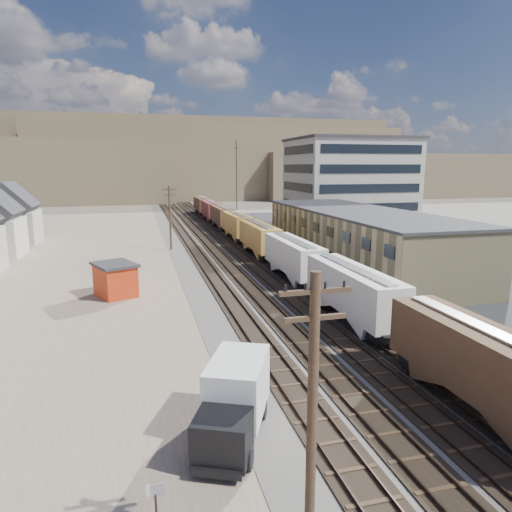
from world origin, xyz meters
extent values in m
plane|color=#6B6356|center=(0.00, 0.00, 0.00)|extent=(300.00, 300.00, 0.00)
cube|color=#4C4742|center=(0.00, 50.00, 0.03)|extent=(18.00, 200.00, 0.06)
cube|color=#71604D|center=(-20.00, 40.00, 0.01)|extent=(24.00, 180.00, 0.03)
cube|color=#232326|center=(22.00, 35.00, 0.02)|extent=(26.00, 120.00, 0.04)
cube|color=black|center=(-5.00, 50.00, 0.10)|extent=(2.60, 200.00, 0.08)
cube|color=#38281E|center=(-5.72, 50.00, 0.22)|extent=(0.08, 200.00, 0.16)
cube|color=#38281E|center=(-4.28, 50.00, 0.22)|extent=(0.08, 200.00, 0.16)
cube|color=black|center=(-2.00, 50.00, 0.10)|extent=(2.60, 200.00, 0.08)
cube|color=#38281E|center=(-2.72, 50.00, 0.22)|extent=(0.08, 200.00, 0.16)
cube|color=#38281E|center=(-1.28, 50.00, 0.22)|extent=(0.08, 200.00, 0.16)
cube|color=black|center=(1.00, 50.00, 0.10)|extent=(2.60, 200.00, 0.08)
cube|color=#38281E|center=(0.28, 50.00, 0.22)|extent=(0.08, 200.00, 0.16)
cube|color=#38281E|center=(1.72, 50.00, 0.22)|extent=(0.08, 200.00, 0.16)
cube|color=black|center=(3.80, 50.00, 0.10)|extent=(2.60, 200.00, 0.08)
cube|color=#38281E|center=(3.08, 50.00, 0.22)|extent=(0.08, 200.00, 0.16)
cube|color=#38281E|center=(4.52, 50.00, 0.22)|extent=(0.08, 200.00, 0.16)
cube|color=black|center=(3.80, -6.25, 0.75)|extent=(2.20, 2.20, 0.90)
cube|color=#4D3621|center=(3.80, -11.32, 2.90)|extent=(3.00, 13.34, 3.40)
cube|color=#B7B7B2|center=(3.80, -11.32, 4.68)|extent=(0.90, 12.32, 0.16)
cube|color=black|center=(3.80, -1.20, 0.75)|extent=(2.20, 2.20, 0.90)
cube|color=black|center=(3.80, 8.95, 0.75)|extent=(2.20, 2.20, 0.90)
cube|color=silver|center=(3.80, 3.88, 2.90)|extent=(3.00, 13.34, 3.40)
cube|color=#B7B7B2|center=(3.80, 3.88, 4.68)|extent=(0.90, 12.32, 0.16)
cube|color=black|center=(3.80, 14.00, 0.75)|extent=(2.20, 2.20, 0.90)
cube|color=black|center=(3.80, 24.15, 0.75)|extent=(2.20, 2.20, 0.90)
cube|color=silver|center=(3.80, 19.08, 2.90)|extent=(3.00, 13.34, 3.40)
cube|color=#B7B7B2|center=(3.80, 19.08, 4.68)|extent=(0.90, 12.33, 0.16)
cube|color=black|center=(3.80, 29.20, 0.75)|extent=(2.20, 2.20, 0.90)
cube|color=black|center=(3.80, 39.35, 0.75)|extent=(2.20, 2.20, 0.90)
cube|color=#B3842F|center=(3.80, 34.28, 2.90)|extent=(3.00, 13.34, 3.40)
cube|color=#B7B7B2|center=(3.80, 34.28, 4.68)|extent=(0.90, 12.33, 0.16)
cube|color=black|center=(3.80, 44.40, 0.75)|extent=(2.20, 2.20, 0.90)
cube|color=black|center=(3.80, 54.55, 0.75)|extent=(2.20, 2.20, 0.90)
cube|color=#B3842F|center=(3.80, 49.48, 2.90)|extent=(3.00, 13.34, 3.40)
cube|color=#B7B7B2|center=(3.80, 49.48, 4.68)|extent=(0.90, 12.33, 0.16)
cube|color=black|center=(3.80, 59.60, 0.75)|extent=(2.20, 2.20, 0.90)
cube|color=black|center=(3.80, 69.75, 0.75)|extent=(2.20, 2.20, 0.90)
cube|color=#4D3621|center=(3.80, 64.68, 2.90)|extent=(3.00, 13.34, 3.40)
cube|color=#B7B7B2|center=(3.80, 64.68, 4.68)|extent=(0.90, 12.32, 0.16)
cube|color=black|center=(3.80, 74.80, 0.75)|extent=(2.20, 2.20, 0.90)
cube|color=black|center=(3.80, 84.95, 0.75)|extent=(2.20, 2.20, 0.90)
cube|color=maroon|center=(3.80, 79.88, 2.90)|extent=(3.00, 13.34, 3.40)
cube|color=#B7B7B2|center=(3.80, 79.88, 4.68)|extent=(0.90, 12.32, 0.16)
cube|color=black|center=(3.80, 90.00, 0.75)|extent=(2.20, 2.20, 0.90)
cube|color=black|center=(3.80, 100.15, 0.75)|extent=(2.20, 2.20, 0.90)
cube|color=#4D3621|center=(3.80, 95.08, 2.90)|extent=(3.00, 13.34, 3.40)
cube|color=#B7B7B2|center=(3.80, 95.08, 4.68)|extent=(0.90, 12.32, 0.16)
cube|color=tan|center=(15.00, 25.00, 3.50)|extent=(12.00, 40.00, 7.00)
cube|color=#2D2D30|center=(15.00, 25.00, 7.10)|extent=(12.40, 40.40, 0.30)
cube|color=black|center=(8.95, 25.00, 2.20)|extent=(0.12, 36.00, 1.20)
cube|color=black|center=(8.95, 25.00, 5.20)|extent=(0.12, 36.00, 1.20)
cube|color=#9E998E|center=(28.00, 55.00, 9.00)|extent=(22.00, 18.00, 18.00)
cube|color=#2D2D30|center=(28.00, 55.00, 18.20)|extent=(22.60, 18.60, 0.50)
cube|color=black|center=(16.95, 55.00, 9.00)|extent=(0.12, 16.00, 16.00)
cube|color=black|center=(28.00, 45.95, 9.00)|extent=(20.00, 0.12, 16.00)
cylinder|color=#382619|center=(-8.50, -18.00, 5.00)|extent=(0.32, 0.32, 10.00)
cube|color=#382619|center=(-8.50, -18.00, 9.40)|extent=(2.20, 0.14, 0.14)
cube|color=#382619|center=(-8.50, -18.00, 8.60)|extent=(1.90, 0.14, 0.14)
cylinder|color=black|center=(-7.90, -18.00, 9.55)|extent=(0.08, 0.08, 0.22)
cylinder|color=#382619|center=(-8.50, 42.00, 5.00)|extent=(0.32, 0.32, 10.00)
cube|color=#382619|center=(-8.50, 42.00, 9.40)|extent=(2.20, 0.14, 0.14)
cube|color=#382619|center=(-8.50, 42.00, 8.60)|extent=(1.90, 0.14, 0.14)
cylinder|color=black|center=(-7.90, 42.00, 9.55)|extent=(0.08, 0.08, 0.22)
cylinder|color=black|center=(6.00, 60.00, 9.00)|extent=(0.16, 0.16, 18.00)
cube|color=black|center=(6.00, 60.00, 16.50)|extent=(1.20, 0.08, 0.08)
cube|color=#9E998E|center=(-34.00, 55.00, 2.75)|extent=(8.00, 8.00, 5.50)
cube|color=#2D2D30|center=(-34.00, 55.00, 6.40)|extent=(8.15, 8.16, 8.15)
cube|color=brown|center=(20.00, 160.00, 14.00)|extent=(140.00, 45.00, 28.00)
cube|color=brown|center=(90.00, 150.00, 9.00)|extent=(110.00, 38.00, 18.00)
cube|color=brown|center=(-10.00, 180.00, 16.00)|extent=(200.00, 60.00, 32.00)
cube|color=silver|center=(-8.92, -9.19, 2.18)|extent=(4.16, 5.04, 2.83)
cube|color=black|center=(-10.25, -12.17, 1.41)|extent=(3.07, 2.96, 1.96)
cube|color=black|center=(-9.45, -10.38, 0.49)|extent=(4.65, 6.85, 0.33)
cylinder|color=black|center=(-11.29, -11.71, 0.49)|extent=(0.70, 1.03, 0.98)
cylinder|color=black|center=(-7.52, -8.86, 0.49)|extent=(0.70, 1.03, 0.98)
cube|color=red|center=(-15.87, 17.05, 1.58)|extent=(4.58, 5.12, 3.16)
cube|color=#2D2D30|center=(-15.87, 17.05, 3.26)|extent=(5.13, 5.67, 0.26)
cube|color=black|center=(-14.37, 17.70, 1.68)|extent=(0.52, 1.01, 1.05)
cylinder|color=#382619|center=(-13.22, -14.83, 0.63)|extent=(0.08, 0.08, 1.27)
cube|color=silver|center=(-13.22, -14.83, 1.43)|extent=(0.64, 0.08, 0.48)
imported|color=navy|center=(20.68, 42.72, 0.81)|extent=(6.43, 5.22, 1.63)
imported|color=white|center=(33.79, 55.89, 0.73)|extent=(2.95, 4.62, 1.46)
camera|label=1|loc=(-13.34, -29.83, 12.94)|focal=32.00mm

